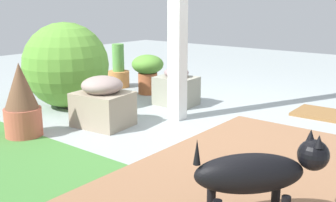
% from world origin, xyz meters
% --- Properties ---
extents(ground_plane, '(12.00, 12.00, 0.00)m').
position_xyz_m(ground_plane, '(0.00, 0.00, 0.00)').
color(ground_plane, '#969FA0').
extents(brick_path, '(1.80, 2.40, 0.02)m').
position_xyz_m(brick_path, '(-0.97, 0.66, 0.01)').
color(brick_path, '#8A6043').
rests_on(brick_path, ground).
extents(porch_pillar, '(0.13, 0.13, 2.25)m').
position_xyz_m(porch_pillar, '(0.39, -0.13, 1.12)').
color(porch_pillar, white).
rests_on(porch_pillar, ground).
extents(stone_planter_nearest, '(0.45, 0.36, 0.42)m').
position_xyz_m(stone_planter_nearest, '(0.73, -0.56, 0.19)').
color(stone_planter_nearest, gray).
rests_on(stone_planter_nearest, ground).
extents(stone_planter_mid, '(0.52, 0.45, 0.46)m').
position_xyz_m(stone_planter_mid, '(0.78, 0.47, 0.22)').
color(stone_planter_mid, gray).
rests_on(stone_planter_mid, ground).
extents(round_shrub, '(0.90, 0.90, 0.90)m').
position_xyz_m(round_shrub, '(1.60, 0.23, 0.45)').
color(round_shrub, '#579034').
rests_on(round_shrub, ground).
extents(terracotta_pot_spiky, '(0.31, 0.31, 0.63)m').
position_xyz_m(terracotta_pot_spiky, '(1.09, 1.09, 0.30)').
color(terracotta_pot_spiky, '#BA5844').
rests_on(terracotta_pot_spiky, ground).
extents(terracotta_pot_broad, '(0.39, 0.39, 0.48)m').
position_xyz_m(terracotta_pot_broad, '(1.33, -0.78, 0.30)').
color(terracotta_pot_broad, '#A75532').
rests_on(terracotta_pot_broad, ground).
extents(terracotta_pot_tall, '(0.28, 0.28, 0.57)m').
position_xyz_m(terracotta_pot_tall, '(1.90, -0.84, 0.20)').
color(terracotta_pot_tall, '#BD773F').
rests_on(terracotta_pot_tall, ground).
extents(dog, '(0.58, 0.58, 0.48)m').
position_xyz_m(dog, '(-1.08, 1.12, 0.28)').
color(dog, black).
rests_on(dog, ground).
extents(doormat, '(0.61, 0.45, 0.03)m').
position_xyz_m(doormat, '(-0.72, -1.13, 0.01)').
color(doormat, brown).
rests_on(doormat, ground).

